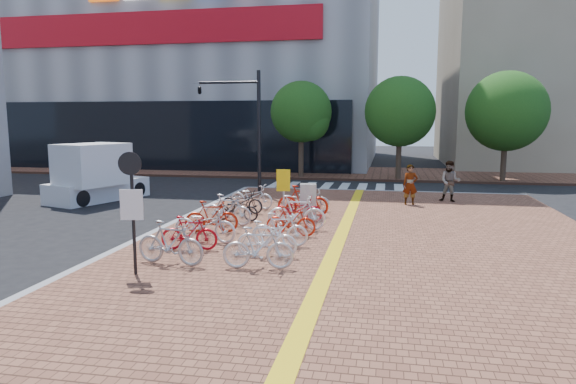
% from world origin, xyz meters
% --- Properties ---
extents(ground, '(120.00, 120.00, 0.00)m').
position_xyz_m(ground, '(0.00, 0.00, 0.00)').
color(ground, black).
rests_on(ground, ground).
extents(sidewalk, '(14.00, 34.00, 0.15)m').
position_xyz_m(sidewalk, '(3.00, -5.00, 0.07)').
color(sidewalk, brown).
rests_on(sidewalk, ground).
extents(tactile_strip, '(0.40, 34.00, 0.01)m').
position_xyz_m(tactile_strip, '(2.00, -5.00, 0.16)').
color(tactile_strip, yellow).
rests_on(tactile_strip, sidewalk).
extents(kerb_west, '(0.25, 34.00, 0.15)m').
position_xyz_m(kerb_west, '(-4.00, -5.00, 0.08)').
color(kerb_west, gray).
rests_on(kerb_west, ground).
extents(kerb_north, '(14.00, 0.25, 0.15)m').
position_xyz_m(kerb_north, '(3.00, 12.00, 0.08)').
color(kerb_north, gray).
rests_on(kerb_north, ground).
extents(far_sidewalk, '(70.00, 8.00, 0.15)m').
position_xyz_m(far_sidewalk, '(0.00, 21.00, 0.07)').
color(far_sidewalk, brown).
rests_on(far_sidewalk, ground).
extents(department_store, '(36.00, 24.27, 28.00)m').
position_xyz_m(department_store, '(-15.99, 31.95, 13.98)').
color(department_store, gray).
rests_on(department_store, ground).
extents(building_beige, '(20.00, 18.00, 18.00)m').
position_xyz_m(building_beige, '(18.00, 32.00, 9.00)').
color(building_beige, gray).
rests_on(building_beige, ground).
extents(crosswalk, '(7.50, 4.00, 0.01)m').
position_xyz_m(crosswalk, '(0.50, 14.00, 0.01)').
color(crosswalk, silver).
rests_on(crosswalk, ground).
extents(street_trees, '(16.20, 4.60, 6.35)m').
position_xyz_m(street_trees, '(5.04, 17.45, 4.10)').
color(street_trees, '#38281E').
rests_on(street_trees, far_sidewalk).
extents(bike_0, '(1.89, 0.75, 1.10)m').
position_xyz_m(bike_0, '(-1.86, -2.64, 0.70)').
color(bike_0, '#A4A4A8').
rests_on(bike_0, sidewalk).
extents(bike_1, '(1.63, 0.66, 0.95)m').
position_xyz_m(bike_1, '(-1.95, -1.18, 0.63)').
color(bike_1, '#AC0C17').
rests_on(bike_1, sidewalk).
extents(bike_2, '(2.08, 0.97, 1.05)m').
position_xyz_m(bike_2, '(-1.87, -0.17, 0.67)').
color(bike_2, silver).
rests_on(bike_2, sidewalk).
extents(bike_3, '(1.76, 0.81, 1.02)m').
position_xyz_m(bike_3, '(-2.10, 1.05, 0.66)').
color(bike_3, '#9D1E0B').
rests_on(bike_3, sidewalk).
extents(bike_4, '(1.82, 0.76, 1.06)m').
position_xyz_m(bike_4, '(-1.95, 2.26, 0.68)').
color(bike_4, silver).
rests_on(bike_4, sidewalk).
extents(bike_5, '(1.67, 0.71, 0.85)m').
position_xyz_m(bike_5, '(-1.88, 3.09, 0.58)').
color(bike_5, black).
rests_on(bike_5, sidewalk).
extents(bike_6, '(1.79, 0.86, 0.90)m').
position_xyz_m(bike_6, '(-2.11, 4.58, 0.60)').
color(bike_6, black).
rests_on(bike_6, sidewalk).
extents(bike_7, '(1.97, 1.01, 0.99)m').
position_xyz_m(bike_7, '(-2.02, 5.64, 0.64)').
color(bike_7, white).
rests_on(bike_7, sidewalk).
extents(bike_8, '(1.78, 0.71, 1.04)m').
position_xyz_m(bike_8, '(0.37, -2.59, 0.67)').
color(bike_8, silver).
rests_on(bike_8, sidewalk).
extents(bike_9, '(1.62, 0.50, 0.97)m').
position_xyz_m(bike_9, '(0.32, -1.49, 0.63)').
color(bike_9, white).
rests_on(bike_9, sidewalk).
extents(bike_10, '(1.64, 0.58, 0.97)m').
position_xyz_m(bike_10, '(0.42, -0.30, 0.63)').
color(bike_10, white).
rests_on(bike_10, sidewalk).
extents(bike_11, '(1.56, 0.46, 0.93)m').
position_xyz_m(bike_11, '(0.48, 1.03, 0.62)').
color(bike_11, '#B6210D').
rests_on(bike_11, sidewalk).
extents(bike_12, '(1.94, 0.66, 1.15)m').
position_xyz_m(bike_12, '(0.50, 1.95, 0.72)').
color(bike_12, white).
rests_on(bike_12, sidewalk).
extents(bike_13, '(1.76, 0.75, 0.90)m').
position_xyz_m(bike_13, '(0.31, 3.25, 0.60)').
color(bike_13, '#A60B1B').
rests_on(bike_13, sidewalk).
extents(bike_14, '(1.94, 0.59, 1.16)m').
position_xyz_m(bike_14, '(0.30, 4.37, 0.73)').
color(bike_14, red).
rests_on(bike_14, sidewalk).
extents(bike_15, '(1.71, 0.61, 0.90)m').
position_xyz_m(bike_15, '(0.32, 5.50, 0.60)').
color(bike_15, silver).
rests_on(bike_15, sidewalk).
extents(pedestrian_a, '(0.66, 0.48, 1.70)m').
position_xyz_m(pedestrian_a, '(4.33, 7.82, 1.00)').
color(pedestrian_a, gray).
rests_on(pedestrian_a, sidewalk).
extents(pedestrian_b, '(1.01, 0.87, 1.80)m').
position_xyz_m(pedestrian_b, '(6.06, 8.94, 1.05)').
color(pedestrian_b, '#49515D').
rests_on(pedestrian_b, sidewalk).
extents(utility_box, '(0.65, 0.52, 1.27)m').
position_xyz_m(utility_box, '(0.55, 4.01, 0.78)').
color(utility_box, '#ADADB1').
rests_on(utility_box, sidewalk).
extents(yellow_sign, '(0.49, 0.14, 1.81)m').
position_xyz_m(yellow_sign, '(-0.29, 3.66, 1.40)').
color(yellow_sign, '#B7B7BC').
rests_on(yellow_sign, sidewalk).
extents(notice_sign, '(0.53, 0.18, 2.86)m').
position_xyz_m(notice_sign, '(-2.35, -3.57, 1.95)').
color(notice_sign, black).
rests_on(notice_sign, sidewalk).
extents(traffic_light_pole, '(3.15, 1.21, 5.86)m').
position_xyz_m(traffic_light_pole, '(-4.03, 9.54, 4.19)').
color(traffic_light_pole, black).
rests_on(traffic_light_pole, sidewalk).
extents(box_truck, '(3.32, 4.99, 2.66)m').
position_xyz_m(box_truck, '(-9.87, 7.19, 1.25)').
color(box_truck, white).
rests_on(box_truck, ground).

